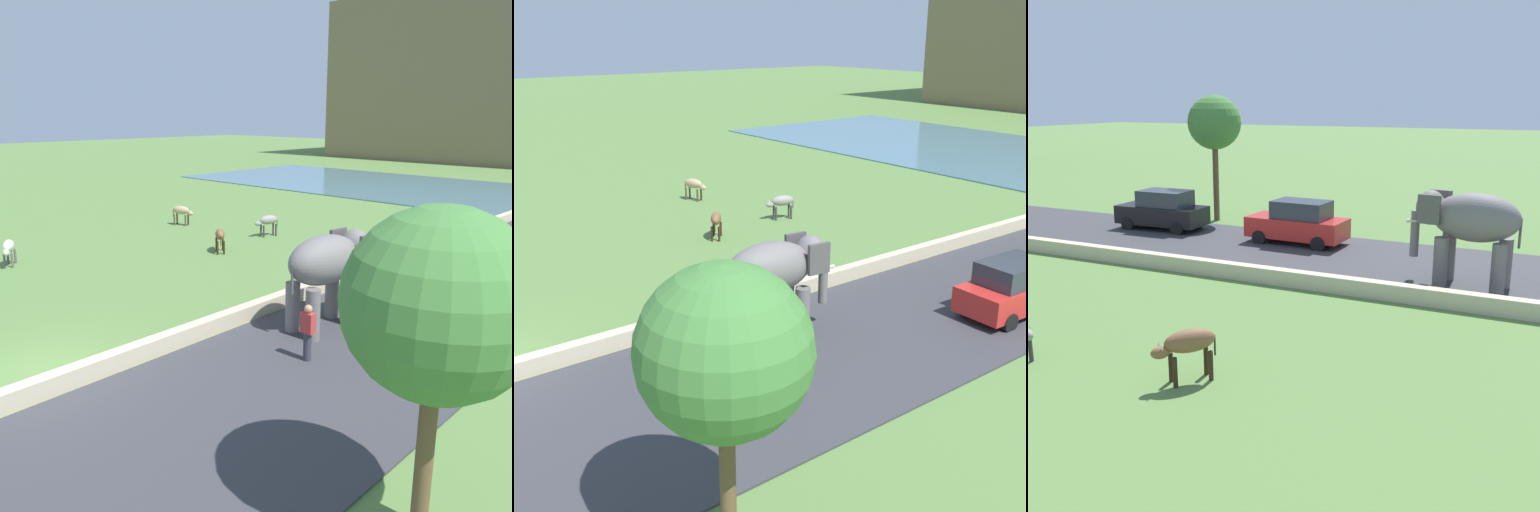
{
  "view_description": "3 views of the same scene",
  "coord_description": "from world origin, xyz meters",
  "views": [
    {
      "loc": [
        12.69,
        -5.27,
        6.48
      ],
      "look_at": [
        -0.54,
        8.44,
        1.39
      ],
      "focal_mm": 37.67,
      "sensor_mm": 36.0,
      "label": 1
    },
    {
      "loc": [
        17.39,
        -3.36,
        8.6
      ],
      "look_at": [
        1.08,
        9.09,
        1.58
      ],
      "focal_mm": 46.71,
      "sensor_mm": 36.0,
      "label": 2
    },
    {
      "loc": [
        -15.85,
        4.58,
        5.75
      ],
      "look_at": [
        -1.23,
        11.52,
        1.64
      ],
      "focal_mm": 43.57,
      "sensor_mm": 36.0,
      "label": 3
    }
  ],
  "objects": [
    {
      "name": "car_black",
      "position": [
        6.58,
        21.23,
        0.9
      ],
      "size": [
        1.87,
        4.04,
        1.8
      ],
      "color": "black",
      "rests_on": "ground"
    },
    {
      "name": "barrier_wall",
      "position": [
        1.2,
        18.0,
        0.25
      ],
      "size": [
        0.4,
        110.0,
        0.51
      ],
      "primitive_type": "cube",
      "color": "beige",
      "rests_on": "ground"
    },
    {
      "name": "car_red",
      "position": [
        6.57,
        14.59,
        0.9
      ],
      "size": [
        1.9,
        4.06,
        1.8
      ],
      "color": "red",
      "rests_on": "ground"
    },
    {
      "name": "tree_mid",
      "position": [
        9.6,
        20.28,
        4.61
      ],
      "size": [
        2.52,
        2.52,
        5.92
      ],
      "color": "brown",
      "rests_on": "ground"
    },
    {
      "name": "cow_brown",
      "position": [
        -5.9,
        11.51,
        0.84
      ],
      "size": [
        1.29,
        1.13,
        1.15
      ],
      "color": "brown",
      "rests_on": "ground"
    },
    {
      "name": "road_surface",
      "position": [
        5.0,
        20.0,
        0.03
      ],
      "size": [
        7.0,
        120.0,
        0.06
      ],
      "primitive_type": "cube",
      "color": "#38383D",
      "rests_on": "ground"
    },
    {
      "name": "elephant",
      "position": [
        3.45,
        7.5,
        2.04
      ],
      "size": [
        1.66,
        3.53,
        2.99
      ],
      "color": "slate",
      "rests_on": "ground"
    }
  ]
}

